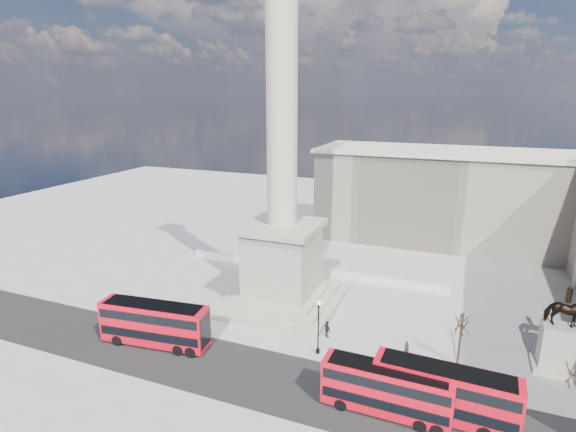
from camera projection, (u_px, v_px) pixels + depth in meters
The scene contains 14 objects.
ground at pixel (266, 322), 53.26m from camera, with size 180.00×180.00×0.00m, color #A39E9A.
asphalt_road at pixel (271, 380), 42.51m from camera, with size 120.00×9.00×0.01m, color #242424.
nelsons_column at pixel (282, 207), 54.31m from camera, with size 14.00×14.00×49.85m.
balustrade_wall at pixel (310, 270), 67.44m from camera, with size 40.00×0.60×1.10m, color beige.
building_northeast at pixel (461, 197), 79.72m from camera, with size 51.00×17.00×16.60m.
red_bus_a at pixel (155, 324), 47.75m from camera, with size 12.05×4.02×4.79m.
red_bus_b at pixel (387, 390), 37.49m from camera, with size 10.79×2.68×4.36m.
red_bus_c at pixel (446, 393), 36.83m from camera, with size 11.64×3.12×4.68m.
victorian_lamp at pixel (318, 323), 45.91m from camera, with size 0.51×0.51×6.00m.
equestrian_statue at pixel (561, 342), 43.09m from camera, with size 4.34×3.25×8.94m.
bare_tree_mid at pixel (462, 322), 43.55m from camera, with size 1.58×1.58×5.97m.
pedestrian_walking at pixel (407, 349), 46.12m from camera, with size 0.60×0.39×1.63m, color black.
pedestrian_standing at pixel (520, 406), 37.80m from camera, with size 0.73×0.57×1.51m, color black.
pedestrian_crossing at pixel (327, 329), 49.69m from camera, with size 1.14×0.47×1.94m, color black.
Camera 1 is at (20.18, -43.65, 26.23)m, focal length 28.00 mm.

